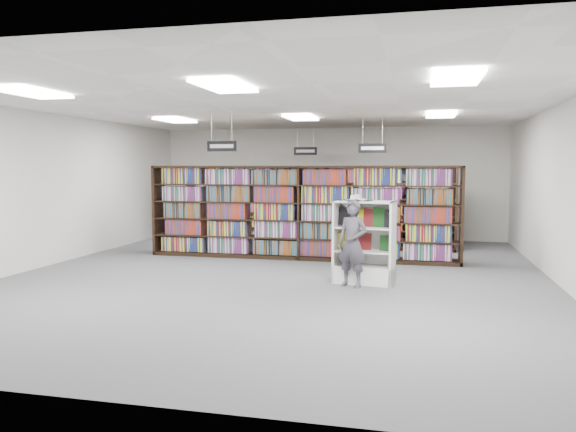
% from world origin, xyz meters
% --- Properties ---
extents(floor, '(12.00, 12.00, 0.00)m').
position_xyz_m(floor, '(0.00, 0.00, 0.00)').
color(floor, '#48484C').
rests_on(floor, ground).
extents(ceiling, '(10.00, 12.00, 0.10)m').
position_xyz_m(ceiling, '(0.00, 0.00, 3.20)').
color(ceiling, silver).
rests_on(ceiling, wall_back).
extents(wall_back, '(10.00, 0.10, 3.20)m').
position_xyz_m(wall_back, '(0.00, 6.00, 1.60)').
color(wall_back, silver).
rests_on(wall_back, ground).
extents(wall_front, '(10.00, 0.10, 3.20)m').
position_xyz_m(wall_front, '(0.00, -6.00, 1.60)').
color(wall_front, silver).
rests_on(wall_front, ground).
extents(wall_left, '(0.10, 12.00, 3.20)m').
position_xyz_m(wall_left, '(-5.00, 0.00, 1.60)').
color(wall_left, silver).
rests_on(wall_left, ground).
extents(wall_right, '(0.10, 12.00, 3.20)m').
position_xyz_m(wall_right, '(5.00, 0.00, 1.60)').
color(wall_right, silver).
rests_on(wall_right, ground).
extents(bookshelf_row_near, '(7.00, 0.60, 2.10)m').
position_xyz_m(bookshelf_row_near, '(0.00, 2.00, 1.05)').
color(bookshelf_row_near, black).
rests_on(bookshelf_row_near, floor).
extents(bookshelf_row_mid, '(7.00, 0.60, 2.10)m').
position_xyz_m(bookshelf_row_mid, '(0.00, 4.00, 1.05)').
color(bookshelf_row_mid, black).
rests_on(bookshelf_row_mid, floor).
extents(bookshelf_row_far, '(7.00, 0.60, 2.10)m').
position_xyz_m(bookshelf_row_far, '(0.00, 5.70, 1.05)').
color(bookshelf_row_far, black).
rests_on(bookshelf_row_far, floor).
extents(aisle_sign_left, '(0.65, 0.02, 0.80)m').
position_xyz_m(aisle_sign_left, '(-1.50, 1.00, 2.53)').
color(aisle_sign_left, '#B2B2B7').
rests_on(aisle_sign_left, ceiling).
extents(aisle_sign_right, '(0.65, 0.02, 0.80)m').
position_xyz_m(aisle_sign_right, '(1.50, 3.00, 2.53)').
color(aisle_sign_right, '#B2B2B7').
rests_on(aisle_sign_right, ceiling).
extents(aisle_sign_center, '(0.65, 0.02, 0.80)m').
position_xyz_m(aisle_sign_center, '(-0.50, 5.00, 2.53)').
color(aisle_sign_center, '#B2B2B7').
rests_on(aisle_sign_center, ceiling).
extents(troffer_front_left, '(0.60, 1.20, 0.04)m').
position_xyz_m(troffer_front_left, '(-3.00, -3.00, 3.16)').
color(troffer_front_left, white).
rests_on(troffer_front_left, ceiling).
extents(troffer_front_center, '(0.60, 1.20, 0.04)m').
position_xyz_m(troffer_front_center, '(0.00, -3.00, 3.16)').
color(troffer_front_center, white).
rests_on(troffer_front_center, ceiling).
extents(troffer_front_right, '(0.60, 1.20, 0.04)m').
position_xyz_m(troffer_front_right, '(3.00, -3.00, 3.16)').
color(troffer_front_right, white).
rests_on(troffer_front_right, ceiling).
extents(troffer_back_left, '(0.60, 1.20, 0.04)m').
position_xyz_m(troffer_back_left, '(-3.00, 2.00, 3.16)').
color(troffer_back_left, white).
rests_on(troffer_back_left, ceiling).
extents(troffer_back_center, '(0.60, 1.20, 0.04)m').
position_xyz_m(troffer_back_center, '(0.00, 2.00, 3.16)').
color(troffer_back_center, white).
rests_on(troffer_back_center, ceiling).
extents(troffer_back_right, '(0.60, 1.20, 0.04)m').
position_xyz_m(troffer_back_right, '(3.00, 2.00, 3.16)').
color(troffer_back_right, white).
rests_on(troffer_back_right, ceiling).
extents(endcap_display, '(1.11, 0.65, 1.47)m').
position_xyz_m(endcap_display, '(1.66, -0.33, 0.49)').
color(endcap_display, white).
rests_on(endcap_display, floor).
extents(open_book, '(0.60, 0.42, 0.12)m').
position_xyz_m(open_book, '(1.49, -0.36, 1.51)').
color(open_book, black).
rests_on(open_book, endcap_display).
extents(shopper, '(0.65, 0.54, 1.51)m').
position_xyz_m(shopper, '(1.48, -0.70, 0.76)').
color(shopper, '#4A454F').
rests_on(shopper, floor).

